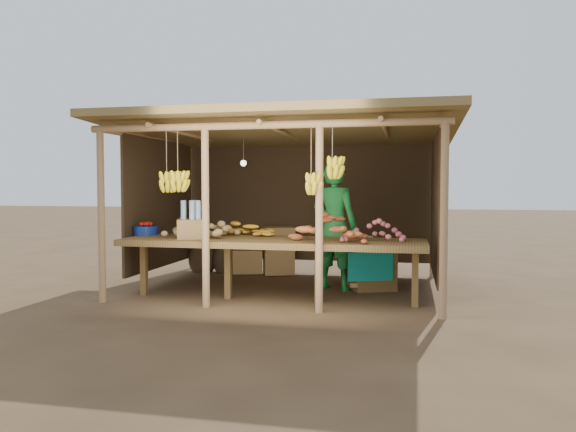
# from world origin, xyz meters

# --- Properties ---
(ground) EXTENTS (60.00, 60.00, 0.00)m
(ground) POSITION_xyz_m (0.00, 0.00, 0.00)
(ground) COLOR brown
(ground) RESTS_ON ground
(stall_structure) EXTENTS (4.70, 3.50, 2.43)m
(stall_structure) POSITION_xyz_m (-0.03, -0.08, 1.91)
(stall_structure) COLOR tan
(stall_structure) RESTS_ON ground
(counter) EXTENTS (3.90, 1.05, 0.80)m
(counter) POSITION_xyz_m (0.00, -0.95, 0.74)
(counter) COLOR brown
(counter) RESTS_ON ground
(potato_heap) EXTENTS (1.13, 0.93, 0.37)m
(potato_heap) POSITION_xyz_m (-1.06, -0.85, 0.98)
(potato_heap) COLOR #A48855
(potato_heap) RESTS_ON counter
(sweet_potato_heap) EXTENTS (1.10, 0.89, 0.36)m
(sweet_potato_heap) POSITION_xyz_m (0.74, -1.12, 0.98)
(sweet_potato_heap) COLOR #A3522A
(sweet_potato_heap) RESTS_ON counter
(onion_heap) EXTENTS (0.77, 0.47, 0.35)m
(onion_heap) POSITION_xyz_m (1.29, -0.99, 0.98)
(onion_heap) COLOR #C45F63
(onion_heap) RESTS_ON counter
(banana_pile) EXTENTS (0.78, 0.65, 0.35)m
(banana_pile) POSITION_xyz_m (-0.48, -0.52, 0.98)
(banana_pile) COLOR gold
(banana_pile) RESTS_ON counter
(tomato_basin) EXTENTS (0.35, 0.35, 0.18)m
(tomato_basin) POSITION_xyz_m (-1.90, -0.68, 0.87)
(tomato_basin) COLOR navy
(tomato_basin) RESTS_ON counter
(bottle_box) EXTENTS (0.49, 0.44, 0.50)m
(bottle_box) POSITION_xyz_m (-1.04, -1.08, 0.99)
(bottle_box) COLOR #A27C48
(bottle_box) RESTS_ON counter
(vendor) EXTENTS (0.76, 0.61, 1.83)m
(vendor) POSITION_xyz_m (0.68, 0.01, 0.92)
(vendor) COLOR #1B7A31
(vendor) RESTS_ON ground
(tarp_crate) EXTENTS (0.82, 0.78, 0.78)m
(tarp_crate) POSITION_xyz_m (1.20, 0.14, 0.32)
(tarp_crate) COLOR brown
(tarp_crate) RESTS_ON ground
(carton_stack) EXTENTS (1.13, 0.53, 0.78)m
(carton_stack) POSITION_xyz_m (-0.58, 1.13, 0.35)
(carton_stack) COLOR #A27C48
(carton_stack) RESTS_ON ground
(burlap_sacks) EXTENTS (0.93, 0.49, 0.66)m
(burlap_sacks) POSITION_xyz_m (-1.56, 1.20, 0.29)
(burlap_sacks) COLOR #43321F
(burlap_sacks) RESTS_ON ground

